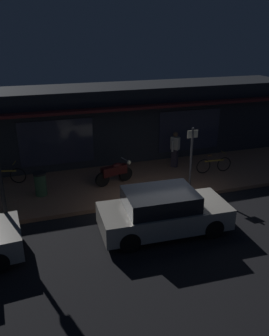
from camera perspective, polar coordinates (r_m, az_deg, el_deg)
name	(u,v)px	position (r m, az deg, el deg)	size (l,w,h in m)	color
ground_plane	(168,216)	(12.23, 5.62, -7.89)	(60.00, 60.00, 0.00)	black
sidewalk_slab	(141,181)	(14.69, 1.03, -2.13)	(18.00, 4.00, 0.15)	#8C6047
storefront_building	(119,122)	(17.19, -2.62, 7.56)	(18.00, 3.30, 3.60)	black
motorcycle	(115,172)	(14.10, -3.28, -0.68)	(1.67, 0.69, 0.97)	black
bicycle_parked	(214,165)	(15.64, 13.01, 0.55)	(1.66, 0.42, 0.91)	black
bicycle_extra	(6,175)	(15.09, -20.60, -1.13)	(1.61, 0.55, 0.91)	black
person_bystander	(175,149)	(15.81, 6.73, 3.21)	(0.53, 0.45, 1.67)	#28232D
sign_post	(191,153)	(13.84, 9.42, 2.44)	(0.44, 0.09, 2.40)	#47474C
trash_bin	(40,184)	(13.57, -15.33, -2.52)	(0.48, 0.48, 0.93)	#2D4C33
parked_car_far	(163,212)	(11.02, 4.72, -7.22)	(4.17, 1.92, 1.42)	black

